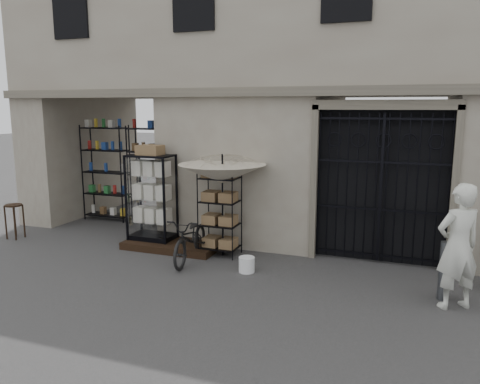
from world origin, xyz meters
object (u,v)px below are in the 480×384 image
at_px(market_umbrella, 222,168).
at_px(white_bucket, 247,265).
at_px(display_cabinet, 152,202).
at_px(shopkeeper, 453,307).
at_px(wire_rack, 220,215).
at_px(bicycle, 191,261).
at_px(steel_bollard, 444,271).
at_px(wooden_stool, 15,220).

bearing_deg(market_umbrella, white_bucket, -43.96).
xyz_separation_m(display_cabinet, shopkeeper, (5.87, -1.21, -0.97)).
bearing_deg(white_bucket, market_umbrella, 136.04).
xyz_separation_m(market_umbrella, white_bucket, (0.78, -0.75, -1.63)).
relative_size(market_umbrella, shopkeeper, 1.30).
distance_m(wire_rack, market_umbrella, 0.95).
distance_m(bicycle, steel_bollard, 4.54).
bearing_deg(steel_bollard, market_umbrella, 168.27).
distance_m(white_bucket, steel_bollard, 3.30).
xyz_separation_m(wooden_stool, steel_bollard, (8.97, -0.35, 0.05)).
relative_size(bicycle, wooden_stool, 2.15).
relative_size(display_cabinet, bicycle, 1.16).
xyz_separation_m(display_cabinet, bicycle, (1.23, -0.63, -0.97)).
bearing_deg(display_cabinet, bicycle, -10.57).
relative_size(wire_rack, steel_bollard, 1.81).
relative_size(wire_rack, bicycle, 0.99).
xyz_separation_m(wire_rack, shopkeeper, (4.26, -1.13, -0.82)).
bearing_deg(wire_rack, white_bucket, -32.98).
bearing_deg(steel_bollard, bicycle, 176.06).
bearing_deg(shopkeeper, white_bucket, -38.34).
bearing_deg(bicycle, market_umbrella, 43.09).
bearing_deg(market_umbrella, wooden_stool, -174.31).
relative_size(display_cabinet, market_umbrella, 0.80).
bearing_deg(wooden_stool, shopkeeper, -3.90).
distance_m(white_bucket, bicycle, 1.25).
height_order(wire_rack, market_umbrella, market_umbrella).
relative_size(market_umbrella, wooden_stool, 3.12).
bearing_deg(market_umbrella, bicycle, -130.20).
relative_size(wire_rack, white_bucket, 5.78).
relative_size(wire_rack, wooden_stool, 2.13).
height_order(bicycle, wooden_stool, bicycle).
bearing_deg(wire_rack, shopkeeper, -5.47).
relative_size(bicycle, steel_bollard, 1.84).
xyz_separation_m(display_cabinet, white_bucket, (2.46, -0.85, -0.83)).
bearing_deg(bicycle, shopkeeper, -13.82).
bearing_deg(wooden_stool, market_umbrella, 5.69).
relative_size(market_umbrella, steel_bollard, 2.66).
distance_m(white_bucket, shopkeeper, 3.44).
distance_m(display_cabinet, market_umbrella, 1.86).
xyz_separation_m(white_bucket, bicycle, (-1.23, 0.22, -0.14)).
distance_m(wire_rack, wooden_stool, 4.89).
distance_m(wire_rack, white_bucket, 1.33).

